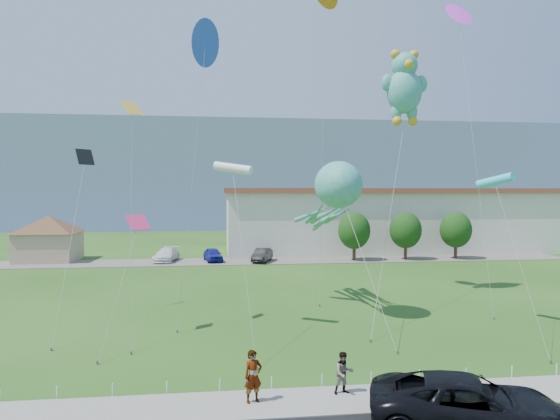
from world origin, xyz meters
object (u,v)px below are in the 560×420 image
Objects in this scene: warehouse at (449,219)px; suv at (471,405)px; pedestrian_left at (253,376)px; pedestrian_right at (344,373)px; teddy_bear_kite at (404,86)px; pavilion at (49,234)px; parked_car_blue at (213,255)px; parked_car_white at (167,255)px; parked_car_black at (262,255)px; octopus_kite at (333,198)px.

suv is at bearing -114.96° from warehouse.
pedestrian_right is (3.44, 0.34, -0.15)m from pedestrian_left.
pedestrian_left is at bearing -124.44° from teddy_bear_kite.
teddy_bear_kite is (32.73, -22.33, 12.60)m from pavilion.
pavilion is 2.16× the size of parked_car_blue.
parked_car_blue is at bearing 126.54° from teddy_bear_kite.
pavilion is 4.89× the size of pedestrian_left.
teddy_bear_kite is (12.54, 18.29, 14.58)m from pedestrian_left.
warehouse reaches higher than parked_car_white.
parked_car_black is (0.03, 36.47, -0.11)m from pedestrian_right.
warehouse is 13.96× the size of parked_car_black.
parked_car_blue is (-1.93, 37.83, -0.26)m from pedestrian_left.
octopus_kite is at bearing -83.10° from parked_car_blue.
pedestrian_right reaches higher than parked_car_white.
parked_car_blue is (-5.37, 37.49, -0.10)m from pedestrian_right.
octopus_kite reaches higher than pedestrian_right.
parked_car_blue is (18.26, -2.80, -2.24)m from pavilion.
parked_car_black is (-3.22, 39.86, -0.16)m from suv.
warehouse is at bearing 51.54° from pedestrian_right.
suv is 7.35m from pedestrian_left.
teddy_bear_kite is at bearing 4.24° from suv.
octopus_kite is (26.12, -27.61, 4.32)m from pavilion.
parked_car_blue is 0.23× the size of teddy_bear_kite.
pedestrian_right is at bearing -59.61° from pavilion.
warehouse is (50.00, 6.00, 1.10)m from pavilion.
warehouse is 33.11m from parked_car_blue.
warehouse is 12.09× the size of parked_car_white.
pedestrian_right is at bearing -65.02° from parked_car_white.
suv is 0.45× the size of octopus_kite.
parked_car_white is at bearing 37.89° from suv.
teddy_bear_kite is (19.59, -20.13, 14.83)m from parked_car_white.
parked_car_black is 0.24× the size of teddy_bear_kite.
pavilion is at bearing 111.61° from pedestrian_right.
pedestrian_left reaches higher than parked_car_black.
pedestrian_left is 37.88m from parked_car_blue.
parked_car_black is at bearing -21.34° from parked_car_blue.
pedestrian_right reaches higher than parked_car_black.
parked_car_black is at bearing 95.91° from octopus_kite.
pavilion reaches higher than parked_car_black.
octopus_kite reaches higher than parked_car_white.
octopus_kite is at bearing -65.96° from parked_car_black.
pavilion reaches higher than parked_car_white.
pedestrian_left is (20.19, -40.63, -1.98)m from pavilion.
teddy_bear_kite is (14.47, -19.53, 14.84)m from parked_car_blue.
suv reaches higher than pedestrian_right.
octopus_kite is (-23.88, -33.61, 3.21)m from warehouse.
pedestrian_right is 0.37× the size of parked_car_blue.
parked_car_black is (-26.35, -9.82, -3.34)m from warehouse.
octopus_kite reaches higher than suv.
teddy_bear_kite is at bearing -45.76° from parked_car_black.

